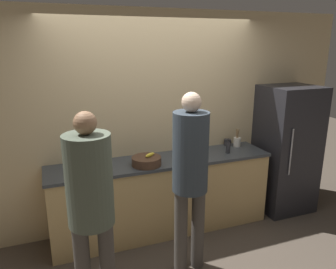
# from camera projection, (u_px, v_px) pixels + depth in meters

# --- Properties ---
(ground_plane) EXTENTS (14.00, 14.00, 0.00)m
(ground_plane) POSITION_uv_depth(u_px,v_px,m) (172.00, 243.00, 3.77)
(ground_plane) COLOR #4C4238
(wall_back) EXTENTS (5.20, 0.06, 2.60)m
(wall_back) POSITION_uv_depth(u_px,v_px,m) (154.00, 122.00, 3.97)
(wall_back) COLOR #D6BC8C
(wall_back) RESTS_ON ground_plane
(counter) EXTENTS (2.63, 0.60, 0.91)m
(counter) POSITION_uv_depth(u_px,v_px,m) (162.00, 195.00, 3.94)
(counter) COLOR tan
(counter) RESTS_ON ground_plane
(refrigerator) EXTENTS (0.70, 0.65, 1.69)m
(refrigerator) POSITION_uv_depth(u_px,v_px,m) (286.00, 149.00, 4.39)
(refrigerator) COLOR #232328
(refrigerator) RESTS_ON ground_plane
(person_left) EXTENTS (0.36, 0.36, 1.75)m
(person_left) POSITION_uv_depth(u_px,v_px,m) (90.00, 198.00, 2.55)
(person_left) COLOR #4C4742
(person_left) RESTS_ON ground_plane
(person_center) EXTENTS (0.34, 0.34, 1.81)m
(person_center) POSITION_uv_depth(u_px,v_px,m) (191.00, 170.00, 3.07)
(person_center) COLOR #4C4742
(person_center) RESTS_ON ground_plane
(fruit_bowl) EXTENTS (0.33, 0.33, 0.14)m
(fruit_bowl) POSITION_uv_depth(u_px,v_px,m) (147.00, 161.00, 3.61)
(fruit_bowl) COLOR #4C3323
(fruit_bowl) RESTS_ON counter
(utensil_crock) EXTENTS (0.09, 0.09, 0.24)m
(utensil_crock) POSITION_uv_depth(u_px,v_px,m) (237.00, 142.00, 4.27)
(utensil_crock) COLOR silver
(utensil_crock) RESTS_ON counter
(bottle_red) EXTENTS (0.08, 0.08, 0.14)m
(bottle_red) POSITION_uv_depth(u_px,v_px,m) (198.00, 149.00, 3.99)
(bottle_red) COLOR red
(bottle_red) RESTS_ON counter
(bottle_dark) EXTENTS (0.05, 0.05, 0.17)m
(bottle_dark) POSITION_uv_depth(u_px,v_px,m) (228.00, 148.00, 4.01)
(bottle_dark) COLOR #333338
(bottle_dark) RESTS_ON counter
(cup_black) EXTENTS (0.09, 0.09, 0.08)m
(cup_black) POSITION_uv_depth(u_px,v_px,m) (227.00, 142.00, 4.32)
(cup_black) COLOR #28282D
(cup_black) RESTS_ON counter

